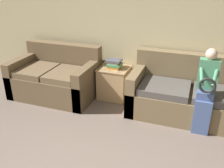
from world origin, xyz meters
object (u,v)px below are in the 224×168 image
Objects in this scene: child_left_seated at (206,88)px; side_shelf at (114,82)px; couch_side at (56,78)px; book_stack at (114,64)px; couch_main at (191,96)px.

side_shelf is (-1.58, 0.55, -0.37)m from child_left_seated.
side_shelf is (1.07, 0.28, -0.03)m from couch_side.
couch_side is 5.83× the size of book_stack.
book_stack is (1.07, 0.28, 0.33)m from couch_side.
book_stack is at bearing 172.82° from couch_main.
couch_main is 1.59× the size of child_left_seated.
child_left_seated is (2.65, -0.27, 0.34)m from couch_side.
child_left_seated is at bearing -19.55° from book_stack.
couch_main is 1.40m from side_shelf.
book_stack is at bearing 60.00° from side_shelf.
book_stack reaches higher than side_shelf.
couch_side is at bearing -177.43° from couch_main.
child_left_seated is 4.67× the size of book_stack.
child_left_seated is at bearing -19.34° from side_shelf.
side_shelf is at bearing 160.66° from child_left_seated.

